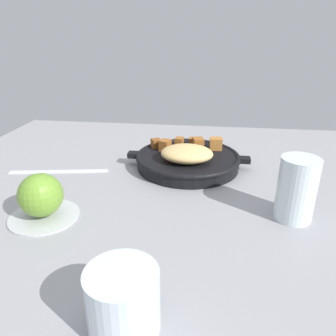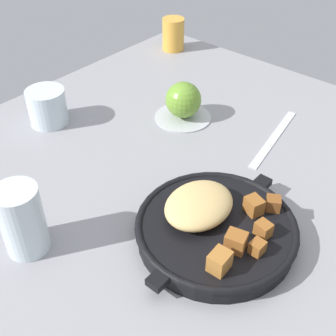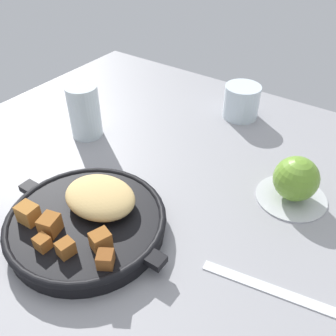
{
  "view_description": "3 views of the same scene",
  "coord_description": "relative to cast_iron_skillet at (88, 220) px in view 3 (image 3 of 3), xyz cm",
  "views": [
    {
      "loc": [
        -10.38,
        59.46,
        30.73
      ],
      "look_at": [
        -2.85,
        1.54,
        5.46
      ],
      "focal_mm": 34.36,
      "sensor_mm": 36.0,
      "label": 1
    },
    {
      "loc": [
        -45.89,
        -37.04,
        51.4
      ],
      "look_at": [
        -4.47,
        -1.25,
        7.33
      ],
      "focal_mm": 46.97,
      "sensor_mm": 36.0,
      "label": 2
    },
    {
      "loc": [
        27.44,
        -37.99,
        44.49
      ],
      "look_at": [
        -0.82,
        2.76,
        5.4
      ],
      "focal_mm": 39.87,
      "sensor_mm": 36.0,
      "label": 3
    }
  ],
  "objects": [
    {
      "name": "cast_iron_skillet",
      "position": [
        0.0,
        0.0,
        0.0
      ],
      "size": [
        29.27,
        24.92,
        6.63
      ],
      "color": "black",
      "rests_on": "ground_plane"
    },
    {
      "name": "ground_plane",
      "position": [
        5.86,
        11.85,
        -3.55
      ],
      "size": [
        107.04,
        97.56,
        2.4
      ],
      "primitive_type": "cube",
      "color": "gray"
    },
    {
      "name": "water_glass_tall",
      "position": [
        -19.98,
        20.08,
        3.32
      ],
      "size": [
        6.55,
        6.55,
        11.34
      ],
      "primitive_type": "cylinder",
      "color": "silver",
      "rests_on": "ground_plane"
    },
    {
      "name": "saucer_plate",
      "position": [
        23.64,
        25.52,
        -2.05
      ],
      "size": [
        12.21,
        12.21,
        0.6
      ],
      "primitive_type": "cylinder",
      "color": "#B7BABF",
      "rests_on": "ground_plane"
    },
    {
      "name": "red_apple",
      "position": [
        23.64,
        25.52,
        2.08
      ],
      "size": [
        7.66,
        7.66,
        7.66
      ],
      "primitive_type": "sphere",
      "color": "olive",
      "rests_on": "saucer_plate"
    },
    {
      "name": "butter_knife",
      "position": [
        29.68,
        6.5,
        -2.17
      ],
      "size": [
        22.82,
        5.47,
        0.36
      ],
      "primitive_type": "cube",
      "rotation": [
        0.0,
        0.0,
        0.17
      ],
      "color": "silver",
      "rests_on": "ground_plane"
    },
    {
      "name": "water_glass_short",
      "position": [
        3.69,
        46.01,
        1.44
      ],
      "size": [
        8.12,
        8.12,
        7.58
      ],
      "primitive_type": "cylinder",
      "color": "silver",
      "rests_on": "ground_plane"
    }
  ]
}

